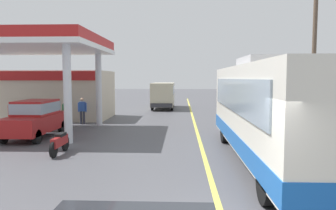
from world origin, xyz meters
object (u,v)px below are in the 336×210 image
object	(u,v)px
car_at_pump	(35,117)
motorcycle_parked_forecourt	(60,142)
coach_bus_main	(270,113)
pedestrian_near_pump	(82,109)
minibus_opposing_lane	(163,93)
pedestrian_by_shop	(67,111)

from	to	relation	value
car_at_pump	motorcycle_parked_forecourt	distance (m)	4.23
coach_bus_main	pedestrian_near_pump	distance (m)	12.82
coach_bus_main	motorcycle_parked_forecourt	bearing A→B (deg)	173.87
minibus_opposing_lane	pedestrian_near_pump	size ratio (longest dim) A/B	3.69
minibus_opposing_lane	pedestrian_near_pump	xyz separation A→B (m)	(-4.50, -10.82, -0.54)
motorcycle_parked_forecourt	pedestrian_by_shop	bearing A→B (deg)	107.49
coach_bus_main	motorcycle_parked_forecourt	distance (m)	7.87
motorcycle_parked_forecourt	pedestrian_near_pump	distance (m)	8.13
pedestrian_by_shop	pedestrian_near_pump	bearing A→B (deg)	66.87
coach_bus_main	car_at_pump	world-z (taller)	coach_bus_main
car_at_pump	pedestrian_by_shop	world-z (taller)	car_at_pump
pedestrian_near_pump	coach_bus_main	bearing A→B (deg)	-43.41
minibus_opposing_lane	pedestrian_by_shop	world-z (taller)	minibus_opposing_lane
minibus_opposing_lane	pedestrian_by_shop	xyz separation A→B (m)	(-5.04, -12.07, -0.54)
car_at_pump	motorcycle_parked_forecourt	size ratio (longest dim) A/B	2.33
car_at_pump	minibus_opposing_lane	world-z (taller)	minibus_opposing_lane
car_at_pump	pedestrian_by_shop	size ratio (longest dim) A/B	2.53
motorcycle_parked_forecourt	coach_bus_main	bearing A→B (deg)	-6.13
minibus_opposing_lane	pedestrian_near_pump	world-z (taller)	minibus_opposing_lane
coach_bus_main	minibus_opposing_lane	world-z (taller)	coach_bus_main
coach_bus_main	car_at_pump	distance (m)	11.06
car_at_pump	pedestrian_near_pump	bearing A→B (deg)	78.85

